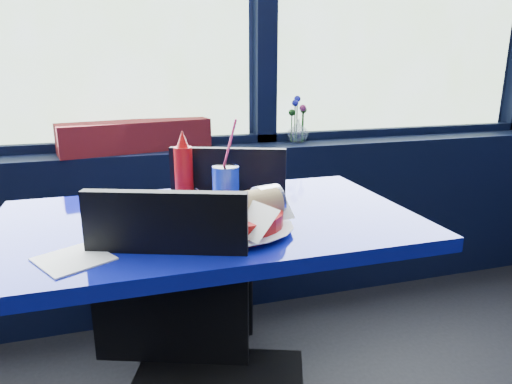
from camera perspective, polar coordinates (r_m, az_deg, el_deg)
name	(u,v)px	position (r m, az deg, el deg)	size (l,w,h in m)	color
window_sill	(112,236)	(2.25, -17.60, -5.28)	(5.00, 0.26, 0.80)	black
near_table	(210,274)	(1.41, -5.81, -10.19)	(1.20, 0.70, 0.75)	black
chair_near_front	(194,361)	(1.14, -7.70, -20.18)	(0.52, 0.52, 0.90)	black
chair_near_back	(211,246)	(1.73, -5.60, -6.69)	(0.53, 0.54, 0.91)	black
planter_box	(136,136)	(2.14, -14.79, 6.80)	(0.67, 0.17, 0.13)	maroon
flower_vase	(298,128)	(2.31, 5.26, 7.96)	(0.14, 0.14, 0.23)	silver
food_basket	(233,219)	(1.19, -2.95, -3.39)	(0.33, 0.33, 0.11)	#BB0C0C
ketchup_bottle	(184,169)	(1.51, -9.03, 2.90)	(0.06, 0.06, 0.23)	#BB0C0C
soda_cup	(226,186)	(1.40, -3.80, 0.70)	(0.08, 0.08, 0.28)	#0D2599
napkin	(74,259)	(1.13, -21.85, -7.77)	(0.15, 0.15, 0.00)	white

